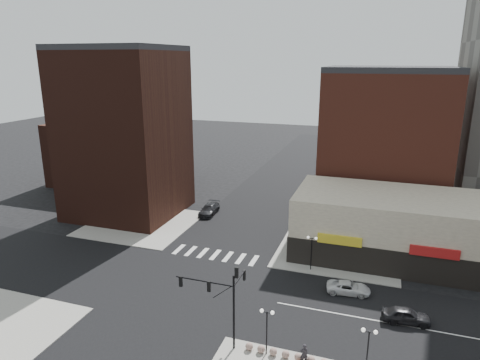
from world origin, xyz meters
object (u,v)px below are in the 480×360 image
(street_lamp_se_a, at_px, (267,321))
(street_lamp_se_b, at_px, (369,340))
(white_suv, at_px, (348,288))
(traffic_signal, at_px, (224,294))
(street_lamp_ne, at_px, (312,244))
(dark_sedan_north, at_px, (209,209))
(pedestrian, at_px, (304,354))
(dark_sedan_east, at_px, (406,315))

(street_lamp_se_a, distance_m, street_lamp_se_b, 8.00)
(street_lamp_se_b, bearing_deg, white_suv, 100.95)
(street_lamp_se_a, relative_size, street_lamp_se_b, 1.00)
(traffic_signal, bearing_deg, street_lamp_ne, 73.25)
(white_suv, bearing_deg, street_lamp_se_a, 148.87)
(street_lamp_se_b, xyz_separation_m, street_lamp_ne, (-7.00, 16.00, 0.00))
(street_lamp_se_b, xyz_separation_m, dark_sedan_north, (-25.50, 29.58, -2.50))
(street_lamp_ne, bearing_deg, white_suv, -39.05)
(street_lamp_se_a, height_order, street_lamp_ne, same)
(street_lamp_se_a, xyz_separation_m, pedestrian, (3.19, -0.21, -2.26))
(traffic_signal, height_order, dark_sedan_east, traffic_signal)
(street_lamp_ne, bearing_deg, dark_sedan_north, 143.73)
(white_suv, xyz_separation_m, dark_sedan_east, (5.58, -3.65, 0.12))
(street_lamp_ne, xyz_separation_m, white_suv, (4.63, -3.76, -2.66))
(street_lamp_ne, relative_size, dark_sedan_north, 0.76)
(street_lamp_se_a, xyz_separation_m, dark_sedan_east, (11.22, 8.59, -2.54))
(white_suv, distance_m, dark_sedan_east, 6.67)
(street_lamp_se_b, bearing_deg, street_lamp_se_a, 180.00)
(street_lamp_se_a, xyz_separation_m, street_lamp_ne, (1.00, 16.00, 0.00))
(traffic_signal, height_order, pedestrian, traffic_signal)
(white_suv, bearing_deg, dark_sedan_north, 46.73)
(street_lamp_se_a, height_order, pedestrian, street_lamp_se_a)
(dark_sedan_north, xyz_separation_m, pedestrian, (20.69, -29.79, 0.24))
(street_lamp_se_b, relative_size, pedestrian, 2.28)
(street_lamp_se_b, relative_size, street_lamp_ne, 1.00)
(traffic_signal, bearing_deg, pedestrian, -3.13)
(street_lamp_se_b, height_order, pedestrian, street_lamp_se_b)
(dark_sedan_east, distance_m, pedestrian, 11.92)
(traffic_signal, xyz_separation_m, street_lamp_ne, (4.76, 15.83, -1.67))
(street_lamp_ne, height_order, white_suv, street_lamp_ne)
(white_suv, xyz_separation_m, dark_sedan_north, (-23.13, 17.33, 0.16))
(traffic_signal, height_order, street_lamp_ne, traffic_signal)
(street_lamp_se_a, distance_m, street_lamp_ne, 16.03)
(dark_sedan_north, relative_size, pedestrian, 2.99)
(street_lamp_se_a, bearing_deg, traffic_signal, 177.43)
(street_lamp_ne, distance_m, white_suv, 6.53)
(street_lamp_se_a, bearing_deg, dark_sedan_east, 37.46)
(street_lamp_se_a, distance_m, pedestrian, 3.91)
(street_lamp_se_b, height_order, dark_sedan_north, street_lamp_se_b)
(traffic_signal, relative_size, white_suv, 1.72)
(street_lamp_se_b, distance_m, pedestrian, 5.32)
(street_lamp_se_a, bearing_deg, street_lamp_ne, 86.42)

